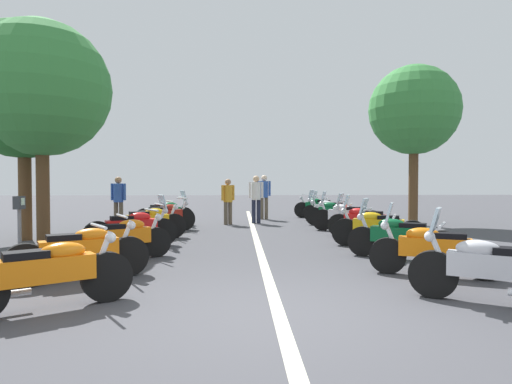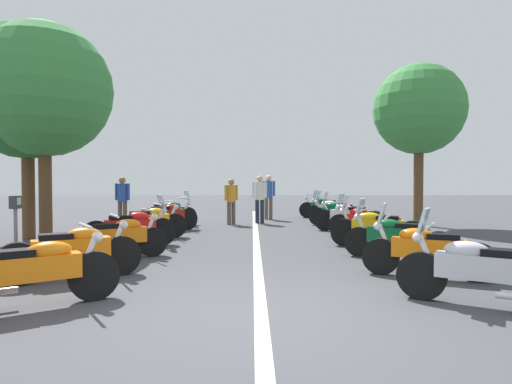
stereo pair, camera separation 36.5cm
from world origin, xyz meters
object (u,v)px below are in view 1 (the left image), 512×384
object	(u,v)px
motorcycle_right_row_6	(334,212)
bystander_3	(118,198)
motorcycle_right_row_4	(364,221)
bystander_0	(228,198)
motorcycle_right_row_2	(399,236)
bystander_1	(256,195)
motorcycle_left_row_6	(166,213)
bystander_2	(264,193)
motorcycle_left_row_3	(133,228)
motorcycle_left_row_0	(49,273)
motorcycle_left_row_4	(148,222)
motorcycle_right_row_3	(377,227)
motorcycle_right_row_0	(491,268)
motorcycle_right_row_7	(329,209)
motorcycle_right_row_8	(318,207)
motorcycle_left_row_1	(81,252)
roadside_tree_1	(42,89)
roadside_tree_0	(414,111)
parking_meter	(19,219)
motorcycle_right_row_5	(346,216)
motorcycle_right_row_1	(432,249)
motorcycle_left_row_2	(124,238)
motorcycle_left_row_5	(166,216)
roadside_tree_2	(24,91)

from	to	relation	value
motorcycle_right_row_6	bystander_3	bearing A→B (deg)	22.22
motorcycle_right_row_4	bystander_0	xyz separation A→B (m)	(3.67, 3.74, 0.47)
motorcycle_right_row_2	bystander_1	world-z (taller)	bystander_1
motorcycle_left_row_6	bystander_2	world-z (taller)	bystander_2
motorcycle_left_row_3	motorcycle_right_row_6	world-z (taller)	motorcycle_left_row_3
motorcycle_left_row_0	bystander_2	bearing A→B (deg)	41.15
bystander_0	motorcycle_left_row_4	bearing A→B (deg)	-61.36
motorcycle_right_row_4	motorcycle_right_row_6	bearing A→B (deg)	-58.25
motorcycle_right_row_4	motorcycle_right_row_3	bearing A→B (deg)	114.28
motorcycle_right_row_0	motorcycle_right_row_6	xyz separation A→B (m)	(9.39, -0.10, -0.00)
motorcycle_right_row_2	motorcycle_left_row_4	bearing A→B (deg)	1.64
motorcycle_right_row_7	motorcycle_right_row_0	bearing A→B (deg)	119.90
motorcycle_left_row_4	motorcycle_right_row_6	distance (m)	6.48
motorcycle_right_row_8	bystander_2	world-z (taller)	bystander_2
motorcycle_right_row_0	bystander_0	distance (m)	10.54
motorcycle_left_row_1	bystander_3	xyz separation A→B (m)	(7.84, 1.58, 0.52)
motorcycle_left_row_0	motorcycle_right_row_4	world-z (taller)	motorcycle_right_row_4
motorcycle_left_row_3	roadside_tree_1	size ratio (longest dim) A/B	0.35
motorcycle_left_row_3	bystander_3	distance (m)	4.89
motorcycle_left_row_0	motorcycle_right_row_2	distance (m)	6.30
motorcycle_right_row_2	motorcycle_right_row_6	size ratio (longest dim) A/B	0.98
motorcycle_left_row_6	motorcycle_right_row_8	distance (m)	6.46
motorcycle_right_row_2	bystander_2	distance (m)	9.04
motorcycle_left_row_4	roadside_tree_0	xyz separation A→B (m)	(3.38, -8.44, 3.50)
parking_meter	bystander_1	size ratio (longest dim) A/B	0.75
motorcycle_right_row_0	roadside_tree_0	size ratio (longest dim) A/B	0.33
motorcycle_right_row_2	parking_meter	world-z (taller)	parking_meter
motorcycle_right_row_4	motorcycle_right_row_7	world-z (taller)	motorcycle_right_row_4
motorcycle_left_row_0	motorcycle_right_row_7	bearing A→B (deg)	29.09
motorcycle_right_row_5	motorcycle_right_row_6	world-z (taller)	motorcycle_right_row_5
motorcycle_left_row_1	bystander_0	xyz separation A→B (m)	(8.44, -2.06, 0.47)
motorcycle_left_row_3	bystander_0	bearing A→B (deg)	40.29
motorcycle_right_row_0	motorcycle_right_row_1	xyz separation A→B (m)	(1.58, 0.03, -0.01)
motorcycle_left_row_2	roadside_tree_1	bearing A→B (deg)	100.25
motorcycle_left_row_6	motorcycle_right_row_1	world-z (taller)	motorcycle_left_row_6
motorcycle_left_row_6	bystander_3	distance (m)	1.63
parking_meter	bystander_2	bearing A→B (deg)	68.04
motorcycle_right_row_7	bystander_0	world-z (taller)	bystander_0
motorcycle_left_row_1	motorcycle_right_row_7	size ratio (longest dim) A/B	1.02
motorcycle_left_row_5	motorcycle_right_row_7	world-z (taller)	motorcycle_right_row_7
motorcycle_right_row_2	motorcycle_right_row_3	bearing A→B (deg)	-61.46
bystander_1	motorcycle_left_row_2	bearing A→B (deg)	-24.56
bystander_2	roadside_tree_2	size ratio (longest dim) A/B	0.31
motorcycle_left_row_1	motorcycle_left_row_5	world-z (taller)	motorcycle_left_row_5
motorcycle_right_row_5	roadside_tree_2	bearing A→B (deg)	31.88
motorcycle_right_row_6	motorcycle_left_row_6	bearing A→B (deg)	21.45
bystander_3	roadside_tree_0	xyz separation A→B (m)	(0.22, -10.08, 2.99)
motorcycle_right_row_3	motorcycle_right_row_4	bearing A→B (deg)	-73.84
motorcycle_right_row_6	bystander_2	world-z (taller)	bystander_2
motorcycle_left_row_2	motorcycle_right_row_3	xyz separation A→B (m)	(1.47, -5.45, 0.03)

